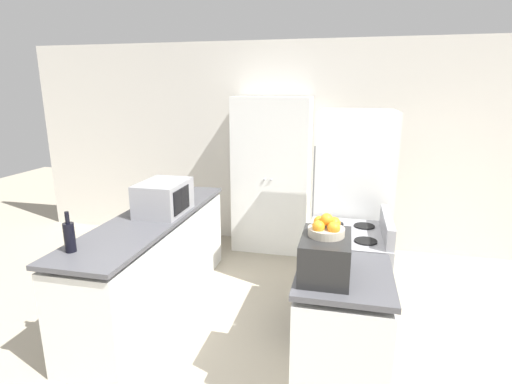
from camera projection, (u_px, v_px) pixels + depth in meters
The scene contains 10 objects.
wall_back at pixel (281, 146), 5.17m from camera, with size 7.00×0.06×2.60m.
counter_left at pixel (154, 263), 3.74m from camera, with size 0.60×2.30×0.90m.
counter_right at pixel (341, 337), 2.62m from camera, with size 0.60×0.73×0.90m.
pantry_cabinet at pixel (272, 175), 5.01m from camera, with size 0.94×0.49×1.93m.
stove at pixel (346, 282), 3.32m from camera, with size 0.66×0.73×1.06m.
refrigerator at pixel (352, 204), 3.95m from camera, with size 0.73×0.78×1.83m.
microwave at pixel (164, 197), 3.68m from camera, with size 0.39×0.54×0.30m.
wine_bottle at pixel (69, 236), 2.81m from camera, with size 0.08×0.08×0.30m.
toaster_oven at pixel (325, 256), 2.45m from camera, with size 0.31×0.44×0.26m.
fruit_bowl at pixel (326, 228), 2.42m from camera, with size 0.22×0.22×0.14m.
Camera 1 is at (0.84, -1.90, 2.02)m, focal length 28.00 mm.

